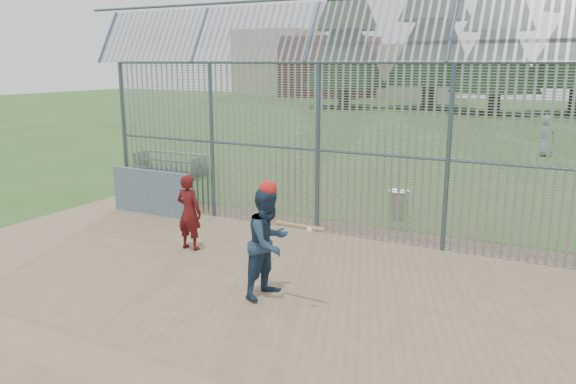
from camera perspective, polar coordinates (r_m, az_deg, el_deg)
The scene contains 11 objects.
ground at distance 10.69m, azimuth -5.03°, elevation -8.96°, with size 120.00×120.00×0.00m, color #2D511E.
dirt_infield at distance 10.30m, azimuth -6.55°, elevation -9.81°, with size 14.00×10.00×0.02m, color #756047.
dugout_wall at distance 15.40m, azimuth -13.75°, elevation -0.01°, with size 2.50×0.12×1.20m, color #38566B.
batter at distance 9.66m, azimuth -1.99°, elevation -5.17°, with size 0.93×0.73×1.92m, color #21364E.
onlooker at distance 12.28m, azimuth -10.02°, elevation -2.03°, with size 0.60×0.40×1.66m, color maroon.
bg_kid_standing at distance 26.98m, azimuth 24.72°, elevation 5.25°, with size 0.88×0.57×1.81m, color slate.
batting_gear at distance 9.35m, azimuth -1.57°, elevation -0.29°, with size 1.28×0.59×0.71m.
trash_can at distance 14.95m, azimuth 11.15°, elevation -1.22°, with size 0.56×0.56×0.82m.
bleacher at distance 21.22m, azimuth -11.90°, elevation 3.01°, with size 3.00×0.95×0.72m.
backstop_fence at distance 12.40m, azimuth 10.58°, elevation 5.23°, with size 20.09×0.81×5.30m.
distant_buildings at distance 70.84m, azimuth 3.90°, elevation 12.66°, with size 26.50×10.50×8.00m.
Camera 1 is at (5.40, -8.32, 3.99)m, focal length 35.00 mm.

